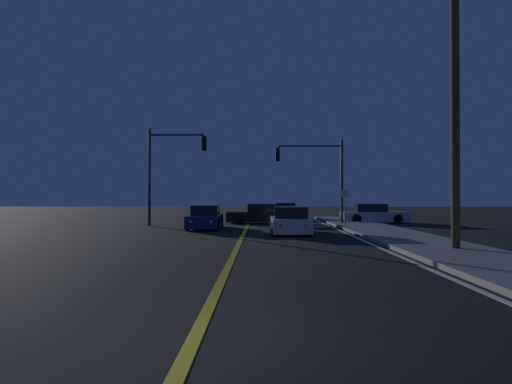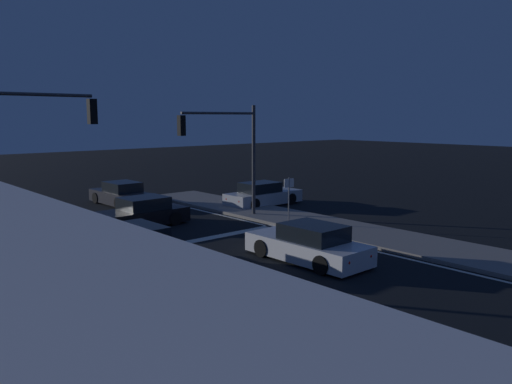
# 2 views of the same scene
# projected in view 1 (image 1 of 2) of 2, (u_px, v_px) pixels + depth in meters

# --- Properties ---
(ground_plane) EXTENTS (160.00, 160.00, 0.00)m
(ground_plane) POSITION_uv_depth(u_px,v_px,m) (194.00, 340.00, 6.02)
(ground_plane) COLOR black
(sidewalk_right) EXTENTS (3.20, 43.27, 0.15)m
(sidewalk_right) POSITION_uv_depth(u_px,v_px,m) (420.00, 243.00, 17.96)
(sidewalk_right) COLOR gray
(sidewalk_right) RESTS_ON ground
(lane_line_center) EXTENTS (0.20, 40.86, 0.01)m
(lane_line_center) POSITION_uv_depth(u_px,v_px,m) (239.00, 244.00, 18.04)
(lane_line_center) COLOR gold
(lane_line_center) RESTS_ON ground
(lane_line_edge_right) EXTENTS (0.16, 40.86, 0.01)m
(lane_line_edge_right) POSITION_uv_depth(u_px,v_px,m) (372.00, 244.00, 17.98)
(lane_line_edge_right) COLOR silver
(lane_line_edge_right) RESTS_ON ground
(stop_bar) EXTENTS (5.39, 0.50, 0.01)m
(stop_bar) POSITION_uv_depth(u_px,v_px,m) (291.00, 227.00, 28.52)
(stop_bar) COLOR silver
(stop_bar) RESTS_ON ground
(car_distant_tail_navy) EXTENTS (1.90, 4.56, 1.34)m
(car_distant_tail_navy) POSITION_uv_depth(u_px,v_px,m) (205.00, 218.00, 27.01)
(car_distant_tail_navy) COLOR navy
(car_distant_tail_navy) RESTS_ON ground
(car_parked_curb_charcoal) EXTENTS (2.00, 4.45, 1.34)m
(car_parked_curb_charcoal) POSITION_uv_depth(u_px,v_px,m) (285.00, 212.00, 38.57)
(car_parked_curb_charcoal) COLOR #2D2D33
(car_parked_curb_charcoal) RESTS_ON ground
(car_lead_oncoming_silver) EXTENTS (4.62, 1.90, 1.34)m
(car_lead_oncoming_silver) POSITION_uv_depth(u_px,v_px,m) (373.00, 214.00, 32.95)
(car_lead_oncoming_silver) COLOR #B2B5BA
(car_lead_oncoming_silver) RESTS_ON ground
(car_far_approaching_black) EXTENTS (4.49, 2.06, 1.34)m
(car_far_approaching_black) POSITION_uv_depth(u_px,v_px,m) (259.00, 215.00, 32.58)
(car_far_approaching_black) COLOR black
(car_far_approaching_black) RESTS_ON ground
(car_following_oncoming_white) EXTENTS (1.96, 4.63, 1.34)m
(car_following_oncoming_white) POSITION_uv_depth(u_px,v_px,m) (290.00, 222.00, 23.49)
(car_following_oncoming_white) COLOR silver
(car_following_oncoming_white) RESTS_ON ground
(traffic_signal_near_right) EXTENTS (4.46, 0.28, 5.59)m
(traffic_signal_near_right) POSITION_uv_depth(u_px,v_px,m) (317.00, 167.00, 30.84)
(traffic_signal_near_right) COLOR #38383D
(traffic_signal_near_right) RESTS_ON ground
(traffic_signal_far_left) EXTENTS (3.70, 0.28, 6.15)m
(traffic_signal_far_left) POSITION_uv_depth(u_px,v_px,m) (169.00, 161.00, 29.55)
(traffic_signal_far_left) COLOR #38383D
(traffic_signal_far_left) RESTS_ON ground
(utility_pole_right) EXTENTS (1.98, 0.28, 10.11)m
(utility_pole_right) POSITION_uv_depth(u_px,v_px,m) (455.00, 92.00, 15.48)
(utility_pole_right) COLOR #4C3823
(utility_pole_right) RESTS_ON ground
(street_sign_corner) EXTENTS (0.56, 0.08, 2.27)m
(street_sign_corner) POSITION_uv_depth(u_px,v_px,m) (345.00, 202.00, 28.00)
(street_sign_corner) COLOR slate
(street_sign_corner) RESTS_ON ground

